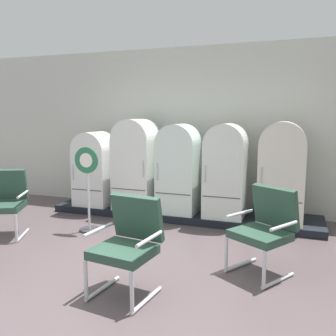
# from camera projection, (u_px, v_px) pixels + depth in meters

# --- Properties ---
(ground) EXTENTS (12.00, 10.00, 0.05)m
(ground) POSITION_uv_depth(u_px,v_px,m) (92.00, 298.00, 3.61)
(ground) COLOR #504346
(back_wall) EXTENTS (11.76, 0.12, 3.05)m
(back_wall) POSITION_uv_depth(u_px,v_px,m) (193.00, 129.00, 6.79)
(back_wall) COLOR silver
(back_wall) RESTS_ON ground
(display_plinth) EXTENTS (4.74, 0.95, 0.12)m
(display_plinth) POSITION_uv_depth(u_px,v_px,m) (182.00, 213.00, 6.42)
(display_plinth) COLOR black
(display_plinth) RESTS_ON ground
(refrigerator_0) EXTENTS (0.66, 0.69, 1.37)m
(refrigerator_0) POSITION_uv_depth(u_px,v_px,m) (96.00, 166.00, 6.77)
(refrigerator_0) COLOR white
(refrigerator_0) RESTS_ON display_plinth
(refrigerator_1) EXTENTS (0.70, 0.72, 1.61)m
(refrigerator_1) POSITION_uv_depth(u_px,v_px,m) (136.00, 161.00, 6.48)
(refrigerator_1) COLOR white
(refrigerator_1) RESTS_ON display_plinth
(refrigerator_2) EXTENTS (0.66, 0.63, 1.53)m
(refrigerator_2) POSITION_uv_depth(u_px,v_px,m) (178.00, 166.00, 6.17)
(refrigerator_2) COLOR silver
(refrigerator_2) RESTS_ON display_plinth
(refrigerator_3) EXTENTS (0.65, 0.66, 1.55)m
(refrigerator_3) POSITION_uv_depth(u_px,v_px,m) (226.00, 168.00, 5.92)
(refrigerator_3) COLOR silver
(refrigerator_3) RESTS_ON display_plinth
(refrigerator_4) EXTENTS (0.69, 0.65, 1.59)m
(refrigerator_4) POSITION_uv_depth(u_px,v_px,m) (282.00, 169.00, 5.61)
(refrigerator_4) COLOR silver
(refrigerator_4) RESTS_ON display_plinth
(armchair_left) EXTENTS (0.79, 0.81, 0.99)m
(armchair_left) POSITION_uv_depth(u_px,v_px,m) (4.00, 199.00, 5.36)
(armchair_left) COLOR silver
(armchair_left) RESTS_ON ground
(armchair_right) EXTENTS (0.82, 0.83, 0.99)m
(armchair_right) POSITION_uv_depth(u_px,v_px,m) (265.00, 226.00, 4.09)
(armchair_right) COLOR silver
(armchair_right) RESTS_ON ground
(armchair_center) EXTENTS (0.69, 0.70, 0.99)m
(armchair_center) POSITION_uv_depth(u_px,v_px,m) (128.00, 240.00, 3.62)
(armchair_center) COLOR silver
(armchair_center) RESTS_ON ground
(sign_stand) EXTENTS (0.40, 0.32, 1.32)m
(sign_stand) POSITION_uv_depth(u_px,v_px,m) (88.00, 194.00, 5.56)
(sign_stand) COLOR #2D2D30
(sign_stand) RESTS_ON ground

